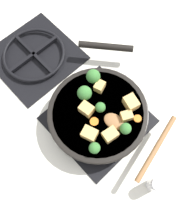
{
  "coord_description": "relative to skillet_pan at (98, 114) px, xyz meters",
  "views": [
    {
      "loc": [
        -0.16,
        -0.17,
        0.74
      ],
      "look_at": [
        0.0,
        0.0,
        0.08
      ],
      "focal_mm": 35.0,
      "sensor_mm": 36.0,
      "label": 1
    }
  ],
  "objects": [
    {
      "name": "tofu_cube_center_large",
      "position": [
        0.06,
        0.06,
        0.04
      ],
      "size": [
        0.04,
        0.04,
        0.03
      ],
      "primitive_type": "cube",
      "rotation": [
        0.0,
        0.0,
        0.32
      ],
      "color": "tan",
      "rests_on": "skillet_pan"
    },
    {
      "name": "broccoli_floret_west_rim",
      "position": [
        -0.09,
        -0.08,
        0.05
      ],
      "size": [
        0.03,
        0.03,
        0.04
      ],
      "color": "#709956",
      "rests_on": "skillet_pan"
    },
    {
      "name": "tofu_cube_east_chunk",
      "position": [
        0.09,
        -0.06,
        0.04
      ],
      "size": [
        0.05,
        0.05,
        0.04
      ],
      "primitive_type": "cube",
      "rotation": [
        0.0,
        0.0,
        4.45
      ],
      "color": "tan",
      "rests_on": "skillet_pan"
    },
    {
      "name": "wooden_spoon",
      "position": [
        0.03,
        -0.14,
        0.03
      ],
      "size": [
        0.23,
        0.22,
        0.02
      ],
      "color": "olive",
      "rests_on": "skillet_pan"
    },
    {
      "name": "tofu_cube_west_chunk",
      "position": [
        -0.07,
        -0.04,
        0.04
      ],
      "size": [
        0.05,
        0.05,
        0.04
      ],
      "primitive_type": "cube",
      "rotation": [
        0.0,
        0.0,
        1.91
      ],
      "color": "tan",
      "rests_on": "skillet_pan"
    },
    {
      "name": "broccoli_floret_east_rim",
      "position": [
        0.01,
        0.0,
        0.05
      ],
      "size": [
        0.03,
        0.03,
        0.04
      ],
      "color": "#709956",
      "rests_on": "skillet_pan"
    },
    {
      "name": "tofu_cube_front_piece",
      "position": [
        -0.03,
        0.03,
        0.04
      ],
      "size": [
        0.04,
        0.05,
        0.03
      ],
      "primitive_type": "cube",
      "rotation": [
        0.0,
        0.0,
        1.73
      ],
      "color": "tan",
      "rests_on": "skillet_pan"
    },
    {
      "name": "skillet_pan",
      "position": [
        0.0,
        0.0,
        0.0
      ],
      "size": [
        0.44,
        0.41,
        0.06
      ],
      "color": "black",
      "rests_on": "front_burner_grate"
    },
    {
      "name": "carrot_slice_orange_thin",
      "position": [
        -0.03,
        -0.02,
        0.03
      ],
      "size": [
        0.03,
        0.03,
        0.01
      ],
      "primitive_type": "cylinder",
      "color": "orange",
      "rests_on": "skillet_pan"
    },
    {
      "name": "rear_burner_grate",
      "position": [
        -0.0,
        0.36,
        -0.05
      ],
      "size": [
        0.31,
        0.31,
        0.03
      ],
      "color": "black",
      "rests_on": "ground_plane"
    },
    {
      "name": "tofu_cube_near_handle",
      "position": [
        0.05,
        -0.08,
        0.04
      ],
      "size": [
        0.04,
        0.04,
        0.03
      ],
      "primitive_type": "cube",
      "rotation": [
        0.0,
        0.0,
        2.67
      ],
      "color": "tan",
      "rests_on": "skillet_pan"
    },
    {
      "name": "broccoli_floret_near_spoon",
      "position": [
        0.0,
        0.07,
        0.05
      ],
      "size": [
        0.05,
        0.05,
        0.05
      ],
      "color": "#709956",
      "rests_on": "skillet_pan"
    },
    {
      "name": "ground_plane",
      "position": [
        -0.0,
        -0.0,
        -0.06
      ],
      "size": [
        2.4,
        2.4,
        0.0
      ],
      "primitive_type": "plane",
      "color": "silver"
    },
    {
      "name": "front_burner_grate",
      "position": [
        -0.0,
        -0.0,
        -0.05
      ],
      "size": [
        0.31,
        0.31,
        0.03
      ],
      "color": "black",
      "rests_on": "ground_plane"
    },
    {
      "name": "carrot_slice_near_center",
      "position": [
        0.07,
        -0.1,
        0.03
      ],
      "size": [
        0.03,
        0.03,
        0.01
      ],
      "primitive_type": "cylinder",
      "color": "orange",
      "rests_on": "skillet_pan"
    },
    {
      "name": "tofu_cube_back_piece",
      "position": [
        -0.03,
        -0.08,
        0.04
      ],
      "size": [
        0.05,
        0.04,
        0.03
      ],
      "primitive_type": "cube",
      "rotation": [
        0.0,
        0.0,
        6.12
      ],
      "color": "tan",
      "rests_on": "skillet_pan"
    },
    {
      "name": "salt_shaker",
      "position": [
        -0.03,
        -0.28,
        -0.02
      ],
      "size": [
        0.04,
        0.04,
        0.09
      ],
      "color": "white",
      "rests_on": "ground_plane"
    },
    {
      "name": "broccoli_floret_north_edge",
      "position": [
        0.06,
        0.09,
        0.05
      ],
      "size": [
        0.05,
        0.05,
        0.05
      ],
      "color": "#709956",
      "rests_on": "skillet_pan"
    },
    {
      "name": "broccoli_floret_center_top",
      "position": [
        0.02,
        -0.1,
        0.05
      ],
      "size": [
        0.04,
        0.04,
        0.04
      ],
      "color": "#709956",
      "rests_on": "skillet_pan"
    }
  ]
}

